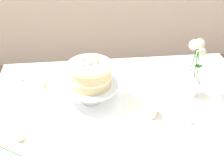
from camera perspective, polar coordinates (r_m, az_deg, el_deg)
name	(u,v)px	position (r m, az deg, el deg)	size (l,w,h in m)	color
dining_table	(126,121)	(1.68, 2.56, -6.64)	(1.40, 1.00, 0.74)	white
linen_napkin	(91,100)	(1.67, -3.76, -2.91)	(0.32, 0.32, 0.00)	white
cake_stand	(91,87)	(1.63, -3.87, -0.57)	(0.29, 0.29, 0.10)	silver
layer_cake	(90,74)	(1.59, -3.97, 1.77)	(0.22, 0.22, 0.13)	beige
flower_vase	(195,70)	(1.68, 14.56, 2.39)	(0.09, 0.11, 0.34)	silver
teacup	(149,112)	(1.56, 6.72, -5.03)	(0.12, 0.12, 0.06)	silver
fallen_rose	(19,137)	(1.48, -16.24, -9.15)	(0.12, 0.12, 0.04)	#2D6028
loose_petal_0	(193,124)	(1.56, 14.23, -6.92)	(0.03, 0.02, 0.00)	#E56B51
loose_petal_1	(45,86)	(1.82, -11.91, -0.35)	(0.04, 0.02, 0.00)	orange
loose_petal_2	(22,80)	(1.90, -15.80, 0.63)	(0.03, 0.03, 0.00)	#E56B51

